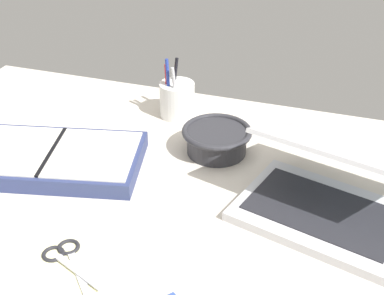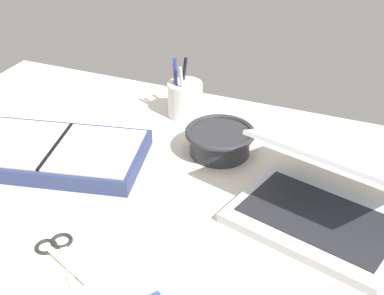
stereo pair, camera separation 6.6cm
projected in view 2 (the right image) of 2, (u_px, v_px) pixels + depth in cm
name	position (u px, v px, depth cm)	size (l,w,h in cm)	color
desk_top	(163.00, 217.00, 100.19)	(140.00, 100.00, 2.00)	beige
laptop	(327.00, 198.00, 95.85)	(36.10, 34.08, 15.94)	silver
bowl	(220.00, 140.00, 115.70)	(15.28, 15.28, 5.78)	#2D2D33
pen_cup	(185.00, 99.00, 129.85)	(8.47, 8.47, 15.22)	white
planner	(57.00, 153.00, 113.92)	(40.52, 28.37, 3.84)	navy
scissors	(58.00, 250.00, 90.73)	(13.44, 11.24, 0.80)	#B7B7BC
paper_sheet_front	(68.00, 254.00, 90.20)	(19.79, 28.85, 0.16)	#F4EFB2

